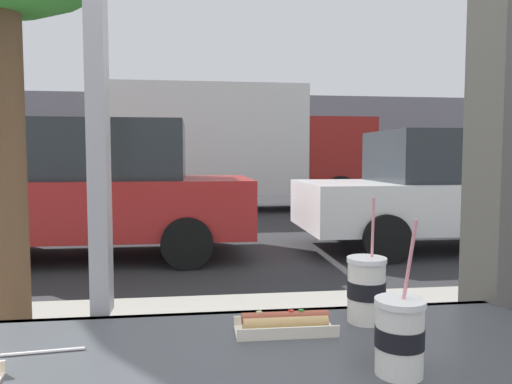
{
  "coord_description": "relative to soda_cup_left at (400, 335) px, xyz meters",
  "views": [
    {
      "loc": [
        0.25,
        -1.27,
        1.38
      ],
      "look_at": [
        0.82,
        3.18,
        1.05
      ],
      "focal_mm": 34.21,
      "sensor_mm": 36.0,
      "label": 1
    }
  ],
  "objects": [
    {
      "name": "loose_straw",
      "position": [
        -0.73,
        0.19,
        -0.07
      ],
      "size": [
        0.19,
        0.03,
        0.01
      ],
      "primitive_type": "cylinder",
      "rotation": [
        0.0,
        1.57,
        0.1
      ],
      "color": "white",
      "rests_on": "window_counter"
    },
    {
      "name": "parked_car_red",
      "position": [
        -1.84,
        6.01,
        -0.11
      ],
      "size": [
        4.56,
        2.06,
        1.85
      ],
      "color": "red",
      "rests_on": "ground"
    },
    {
      "name": "soda_cup_right",
      "position": [
        0.04,
        0.3,
        0.01
      ],
      "size": [
        0.1,
        0.1,
        0.32
      ],
      "color": "silver",
      "rests_on": "window_counter"
    },
    {
      "name": "hotdog_tray_near",
      "position": [
        -0.18,
        0.25,
        -0.05
      ],
      "size": [
        0.24,
        0.1,
        0.05
      ],
      "color": "beige",
      "rests_on": "window_counter"
    },
    {
      "name": "building_facade_far",
      "position": [
        -0.64,
        22.63,
        1.1
      ],
      "size": [
        28.0,
        1.2,
        4.27
      ],
      "primitive_type": "cube",
      "color": "gray",
      "rests_on": "ground"
    },
    {
      "name": "ground_plane",
      "position": [
        -0.64,
        8.39,
        -1.04
      ],
      "size": [
        60.0,
        60.0,
        0.0
      ],
      "primitive_type": "plane",
      "color": "#2D2D30"
    },
    {
      "name": "soda_cup_left",
      "position": [
        0.0,
        0.0,
        0.0
      ],
      "size": [
        0.1,
        0.1,
        0.31
      ],
      "color": "silver",
      "rests_on": "window_counter"
    },
    {
      "name": "parked_car_white",
      "position": [
        3.51,
        6.01,
        -0.15
      ],
      "size": [
        4.6,
        2.06,
        1.76
      ],
      "color": "silver",
      "rests_on": "ground"
    },
    {
      "name": "sidewalk_strip",
      "position": [
        -0.64,
        1.99,
        -0.96
      ],
      "size": [
        16.0,
        2.8,
        0.15
      ],
      "primitive_type": "cube",
      "color": "#9E998E",
      "rests_on": "ground"
    },
    {
      "name": "box_truck",
      "position": [
        0.65,
        11.69,
        0.64
      ],
      "size": [
        6.58,
        2.44,
        3.12
      ],
      "color": "silver",
      "rests_on": "ground"
    }
  ]
}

